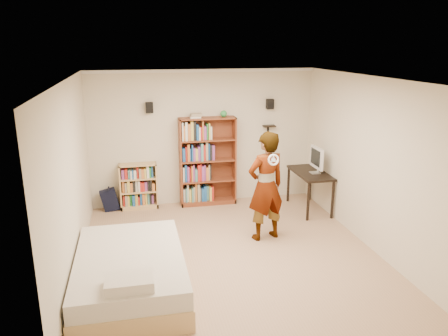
# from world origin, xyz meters

# --- Properties ---
(ground) EXTENTS (4.50, 5.00, 0.01)m
(ground) POSITION_xyz_m (0.00, 0.00, 0.00)
(ground) COLOR tan
(ground) RESTS_ON ground
(room_shell) EXTENTS (4.52, 5.02, 2.71)m
(room_shell) POSITION_xyz_m (0.00, 0.00, 1.76)
(room_shell) COLOR beige
(room_shell) RESTS_ON ground
(crown_molding) EXTENTS (4.50, 5.00, 0.06)m
(crown_molding) POSITION_xyz_m (0.00, 0.00, 2.67)
(crown_molding) COLOR silver
(crown_molding) RESTS_ON room_shell
(speaker_left) EXTENTS (0.14, 0.12, 0.20)m
(speaker_left) POSITION_xyz_m (-1.05, 2.40, 2.00)
(speaker_left) COLOR black
(speaker_left) RESTS_ON room_shell
(speaker_right) EXTENTS (0.14, 0.12, 0.20)m
(speaker_right) POSITION_xyz_m (1.35, 2.40, 2.00)
(speaker_right) COLOR black
(speaker_right) RESTS_ON room_shell
(wall_shelf) EXTENTS (0.25, 0.16, 0.02)m
(wall_shelf) POSITION_xyz_m (1.35, 2.41, 1.55)
(wall_shelf) COLOR black
(wall_shelf) RESTS_ON room_shell
(tall_bookshelf) EXTENTS (1.12, 0.33, 1.78)m
(tall_bookshelf) POSITION_xyz_m (0.05, 2.34, 0.89)
(tall_bookshelf) COLOR brown
(tall_bookshelf) RESTS_ON ground
(low_bookshelf) EXTENTS (0.73, 0.27, 0.91)m
(low_bookshelf) POSITION_xyz_m (-1.33, 2.36, 0.46)
(low_bookshelf) COLOR tan
(low_bookshelf) RESTS_ON ground
(computer_desk) EXTENTS (0.57, 1.13, 0.77)m
(computer_desk) POSITION_xyz_m (1.95, 1.58, 0.39)
(computer_desk) COLOR black
(computer_desk) RESTS_ON ground
(imac) EXTENTS (0.11, 0.51, 0.51)m
(imac) POSITION_xyz_m (2.00, 1.49, 1.03)
(imac) COLOR silver
(imac) RESTS_ON computer_desk
(daybed) EXTENTS (1.41, 2.17, 0.64)m
(daybed) POSITION_xyz_m (-1.52, -0.69, 0.32)
(daybed) COLOR beige
(daybed) RESTS_ON ground
(person) EXTENTS (0.76, 0.60, 1.83)m
(person) POSITION_xyz_m (0.70, 0.50, 0.92)
(person) COLOR black
(person) RESTS_ON ground
(wii_wheel) EXTENTS (0.18, 0.07, 0.18)m
(wii_wheel) POSITION_xyz_m (0.70, 0.16, 1.46)
(wii_wheel) COLOR silver
(wii_wheel) RESTS_ON person
(navy_bag) EXTENTS (0.35, 0.24, 0.45)m
(navy_bag) POSITION_xyz_m (-1.90, 2.34, 0.23)
(navy_bag) COLOR black
(navy_bag) RESTS_ON ground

